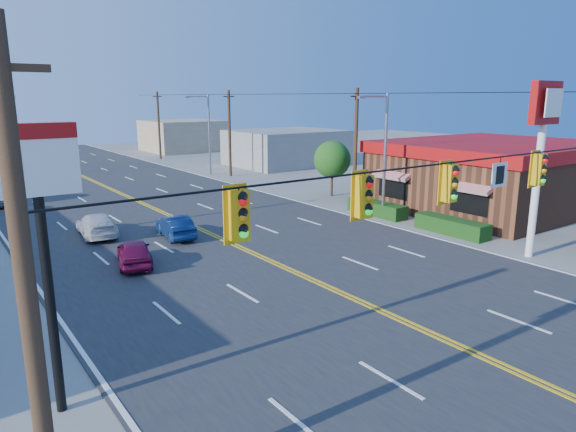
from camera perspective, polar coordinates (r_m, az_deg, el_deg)
ground at (r=17.62m, az=18.71°, el=-13.82°), size 160.00×160.00×0.00m
road at (r=32.58m, az=-11.07°, el=-0.90°), size 20.00×120.00×0.06m
signal_span at (r=15.98m, az=19.74°, el=1.91°), size 24.32×0.34×9.00m
kfc at (r=39.41m, az=21.73°, el=4.31°), size 16.30×12.40×4.70m
kfc_pylon at (r=27.38m, az=26.39°, el=8.14°), size 2.20×0.36×8.50m
pizza_hut_sign at (r=13.22m, az=-25.86°, el=0.46°), size 1.90×0.30×6.85m
streetlight_se at (r=33.21m, az=10.51°, el=7.26°), size 2.55×0.25×8.00m
streetlight_ne at (r=52.65m, az=-8.95°, el=9.40°), size 2.55×0.25×8.00m
utility_pole_near at (r=37.05m, az=7.50°, el=7.46°), size 0.28×0.28×8.40m
utility_pole_mid at (r=51.58m, az=-6.51°, el=9.05°), size 0.28×0.28×8.40m
utility_pole_far at (r=67.80m, az=-14.15°, el=9.70°), size 0.28×0.28×8.40m
tree_kfc_rear at (r=41.00m, az=4.93°, el=6.28°), size 2.94×2.94×4.41m
bld_east_mid at (r=60.40m, az=-0.18°, el=7.62°), size 12.00×10.00×4.00m
bld_east_far at (r=77.94m, az=-11.63°, el=8.74°), size 10.00×10.00×4.40m
car_magenta at (r=25.11m, az=-16.70°, el=-4.01°), size 2.38×3.92×1.25m
car_blue at (r=29.49m, az=-12.42°, el=-1.23°), size 1.82×3.96×1.26m
car_white at (r=31.07m, az=-20.49°, el=-1.02°), size 2.25×4.58×1.28m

